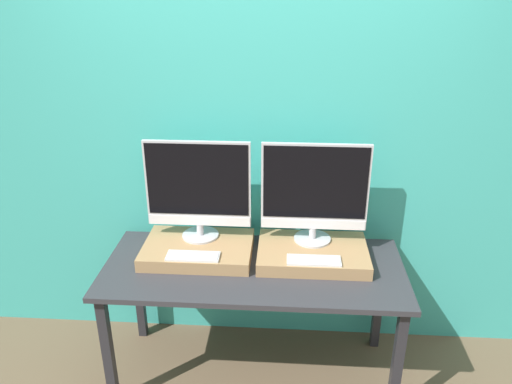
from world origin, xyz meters
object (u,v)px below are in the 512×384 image
at_px(keyboard_left, 193,256).
at_px(keyboard_right, 314,260).
at_px(monitor_left, 198,188).
at_px(monitor_right, 315,191).

bearing_deg(keyboard_left, keyboard_right, 0.00).
height_order(monitor_left, keyboard_left, monitor_left).
distance_m(keyboard_left, monitor_right, 0.74).
xyz_separation_m(monitor_left, monitor_right, (0.64, 0.00, 0.00)).
xyz_separation_m(monitor_left, keyboard_left, (-0.00, -0.23, -0.29)).
distance_m(monitor_left, monitor_right, 0.64).
bearing_deg(keyboard_right, monitor_right, 90.00).
bearing_deg(monitor_left, keyboard_left, -90.00).
bearing_deg(monitor_left, monitor_right, 0.00).
distance_m(monitor_left, keyboard_right, 0.74).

